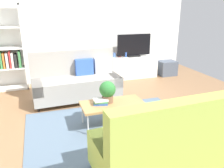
% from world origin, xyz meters
% --- Properties ---
extents(ground_plane, '(7.68, 7.68, 0.00)m').
position_xyz_m(ground_plane, '(0.00, 0.00, 0.00)').
color(ground_plane, '#936B47').
extents(wall_far, '(6.40, 0.12, 2.90)m').
position_xyz_m(wall_far, '(0.00, 2.80, 1.45)').
color(wall_far, white).
rests_on(wall_far, ground_plane).
extents(area_rug, '(2.90, 2.20, 0.01)m').
position_xyz_m(area_rug, '(0.01, -0.35, 0.01)').
color(area_rug, slate).
rests_on(area_rug, ground_plane).
extents(couch_beige, '(1.94, 0.93, 1.10)m').
position_xyz_m(couch_beige, '(-0.33, 1.28, 0.45)').
color(couch_beige, gray).
rests_on(couch_beige, ground_plane).
extents(couch_green, '(1.94, 0.94, 1.10)m').
position_xyz_m(couch_green, '(0.35, -1.57, 0.45)').
color(couch_green, '#A3BC4C').
rests_on(couch_green, ground_plane).
extents(coffee_table, '(1.10, 0.56, 0.42)m').
position_xyz_m(coffee_table, '(0.06, -0.15, 0.39)').
color(coffee_table, '#B7844C').
rests_on(coffee_table, ground_plane).
extents(tv_console, '(1.40, 0.44, 0.64)m').
position_xyz_m(tv_console, '(1.56, 2.46, 0.32)').
color(tv_console, silver).
rests_on(tv_console, ground_plane).
extents(tv, '(1.00, 0.20, 0.64)m').
position_xyz_m(tv, '(1.56, 2.44, 0.95)').
color(tv, black).
rests_on(tv, tv_console).
extents(bookshelf, '(1.10, 0.36, 2.10)m').
position_xyz_m(bookshelf, '(-1.96, 2.48, 0.96)').
color(bookshelf, white).
rests_on(bookshelf, ground_plane).
extents(storage_trunk, '(0.52, 0.40, 0.44)m').
position_xyz_m(storage_trunk, '(2.66, 2.36, 0.22)').
color(storage_trunk, '#4C5666').
rests_on(storage_trunk, ground_plane).
extents(potted_plant, '(0.28, 0.28, 0.39)m').
position_xyz_m(potted_plant, '(-0.01, -0.08, 0.63)').
color(potted_plant, brown).
rests_on(potted_plant, coffee_table).
extents(table_book_0, '(0.28, 0.23, 0.04)m').
position_xyz_m(table_book_0, '(-0.15, -0.12, 0.44)').
color(table_book_0, '#3359B2').
rests_on(table_book_0, coffee_table).
extents(table_book_1, '(0.27, 0.22, 0.02)m').
position_xyz_m(table_book_1, '(-0.15, -0.12, 0.47)').
color(table_book_1, '#3F8C4C').
rests_on(table_book_1, table_book_0).
extents(table_book_2, '(0.24, 0.18, 0.03)m').
position_xyz_m(table_book_2, '(-0.15, -0.12, 0.50)').
color(table_book_2, silver).
rests_on(table_book_2, table_book_1).
extents(vase_0, '(0.11, 0.11, 0.13)m').
position_xyz_m(vase_0, '(0.98, 2.51, 0.70)').
color(vase_0, '#4C72B2').
rests_on(vase_0, tv_console).
extents(vase_1, '(0.10, 0.10, 0.17)m').
position_xyz_m(vase_1, '(1.14, 2.51, 0.73)').
color(vase_1, '#B24C4C').
rests_on(vase_1, tv_console).
extents(bottle_0, '(0.05, 0.05, 0.14)m').
position_xyz_m(bottle_0, '(1.30, 2.42, 0.71)').
color(bottle_0, '#3359B2').
rests_on(bottle_0, tv_console).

